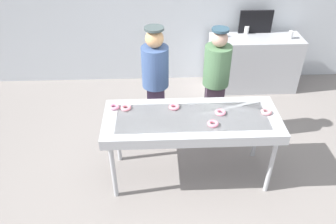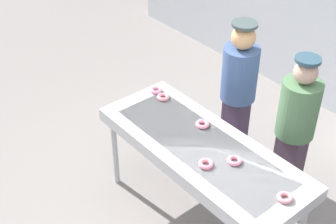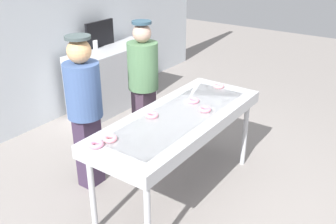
{
  "view_description": "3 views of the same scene",
  "coord_description": "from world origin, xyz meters",
  "px_view_note": "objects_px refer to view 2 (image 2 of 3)",
  "views": [
    {
      "loc": [
        -0.41,
        -3.07,
        3.2
      ],
      "look_at": [
        -0.28,
        -0.08,
        1.05
      ],
      "focal_mm": 36.05,
      "sensor_mm": 36.0,
      "label": 1
    },
    {
      "loc": [
        2.25,
        -2.25,
        3.55
      ],
      "look_at": [
        -0.34,
        -0.09,
        1.11
      ],
      "focal_mm": 51.2,
      "sensor_mm": 36.0,
      "label": 2
    },
    {
      "loc": [
        -2.74,
        -1.81,
        2.47
      ],
      "look_at": [
        -0.25,
        -0.04,
        1.05
      ],
      "focal_mm": 40.3,
      "sensor_mm": 36.0,
      "label": 3
    }
  ],
  "objects_px": {
    "strawberry_donut_2": "(156,90)",
    "strawberry_donut_0": "(234,161)",
    "fryer_conveyor": "(201,151)",
    "worker_baker": "(295,128)",
    "strawberry_donut_5": "(202,124)",
    "strawberry_donut_1": "(206,164)",
    "strawberry_donut_3": "(285,198)",
    "worker_assistant": "(238,86)",
    "strawberry_donut_4": "(163,97)"
  },
  "relations": [
    {
      "from": "strawberry_donut_1",
      "to": "worker_assistant",
      "type": "xyz_separation_m",
      "value": [
        -0.62,
        1.04,
        0.01
      ]
    },
    {
      "from": "strawberry_donut_4",
      "to": "strawberry_donut_1",
      "type": "bearing_deg",
      "value": -19.73
    },
    {
      "from": "strawberry_donut_1",
      "to": "strawberry_donut_5",
      "type": "height_order",
      "value": "same"
    },
    {
      "from": "strawberry_donut_1",
      "to": "strawberry_donut_4",
      "type": "xyz_separation_m",
      "value": [
        -0.98,
        0.35,
        0.0
      ]
    },
    {
      "from": "strawberry_donut_4",
      "to": "worker_baker",
      "type": "bearing_deg",
      "value": 26.14
    },
    {
      "from": "strawberry_donut_1",
      "to": "worker_baker",
      "type": "relative_size",
      "value": 0.07
    },
    {
      "from": "strawberry_donut_0",
      "to": "worker_baker",
      "type": "bearing_deg",
      "value": 85.46
    },
    {
      "from": "strawberry_donut_0",
      "to": "strawberry_donut_1",
      "type": "distance_m",
      "value": 0.24
    },
    {
      "from": "strawberry_donut_2",
      "to": "strawberry_donut_0",
      "type": "bearing_deg",
      "value": -7.63
    },
    {
      "from": "strawberry_donut_4",
      "to": "strawberry_donut_3",
      "type": "bearing_deg",
      "value": -5.39
    },
    {
      "from": "fryer_conveyor",
      "to": "worker_assistant",
      "type": "relative_size",
      "value": 1.23
    },
    {
      "from": "strawberry_donut_3",
      "to": "strawberry_donut_2",
      "type": "bearing_deg",
      "value": 174.26
    },
    {
      "from": "strawberry_donut_5",
      "to": "strawberry_donut_2",
      "type": "bearing_deg",
      "value": 177.47
    },
    {
      "from": "strawberry_donut_4",
      "to": "strawberry_donut_2",
      "type": "bearing_deg",
      "value": 170.24
    },
    {
      "from": "worker_baker",
      "to": "strawberry_donut_4",
      "type": "bearing_deg",
      "value": 37.75
    },
    {
      "from": "strawberry_donut_2",
      "to": "worker_baker",
      "type": "height_order",
      "value": "worker_baker"
    },
    {
      "from": "strawberry_donut_3",
      "to": "strawberry_donut_4",
      "type": "height_order",
      "value": "same"
    },
    {
      "from": "strawberry_donut_0",
      "to": "worker_assistant",
      "type": "relative_size",
      "value": 0.07
    },
    {
      "from": "fryer_conveyor",
      "to": "worker_baker",
      "type": "xyz_separation_m",
      "value": [
        0.39,
        0.76,
        0.1
      ]
    },
    {
      "from": "strawberry_donut_1",
      "to": "strawberry_donut_3",
      "type": "xyz_separation_m",
      "value": [
        0.65,
        0.2,
        0.0
      ]
    },
    {
      "from": "strawberry_donut_1",
      "to": "strawberry_donut_3",
      "type": "height_order",
      "value": "same"
    },
    {
      "from": "strawberry_donut_2",
      "to": "worker_baker",
      "type": "xyz_separation_m",
      "value": [
        1.29,
        0.54,
        0.01
      ]
    },
    {
      "from": "worker_assistant",
      "to": "strawberry_donut_1",
      "type": "bearing_deg",
      "value": 115.09
    },
    {
      "from": "strawberry_donut_3",
      "to": "worker_baker",
      "type": "height_order",
      "value": "worker_baker"
    },
    {
      "from": "strawberry_donut_1",
      "to": "worker_assistant",
      "type": "bearing_deg",
      "value": 120.94
    },
    {
      "from": "fryer_conveyor",
      "to": "strawberry_donut_3",
      "type": "distance_m",
      "value": 0.87
    },
    {
      "from": "strawberry_donut_0",
      "to": "worker_assistant",
      "type": "bearing_deg",
      "value": 131.8
    },
    {
      "from": "strawberry_donut_2",
      "to": "worker_baker",
      "type": "relative_size",
      "value": 0.07
    },
    {
      "from": "strawberry_donut_0",
      "to": "strawberry_donut_4",
      "type": "xyz_separation_m",
      "value": [
        -1.1,
        0.14,
        0.0
      ]
    },
    {
      "from": "strawberry_donut_5",
      "to": "strawberry_donut_3",
      "type": "bearing_deg",
      "value": -7.86
    },
    {
      "from": "strawberry_donut_0",
      "to": "strawberry_donut_5",
      "type": "bearing_deg",
      "value": 165.75
    },
    {
      "from": "fryer_conveyor",
      "to": "strawberry_donut_2",
      "type": "bearing_deg",
      "value": 166.46
    },
    {
      "from": "strawberry_donut_2",
      "to": "strawberry_donut_4",
      "type": "height_order",
      "value": "same"
    },
    {
      "from": "strawberry_donut_1",
      "to": "fryer_conveyor",
      "type": "bearing_deg",
      "value": 143.98
    },
    {
      "from": "strawberry_donut_3",
      "to": "strawberry_donut_0",
      "type": "bearing_deg",
      "value": 178.69
    },
    {
      "from": "worker_assistant",
      "to": "worker_baker",
      "type": "bearing_deg",
      "value": 165.55
    },
    {
      "from": "strawberry_donut_1",
      "to": "strawberry_donut_3",
      "type": "distance_m",
      "value": 0.68
    },
    {
      "from": "strawberry_donut_3",
      "to": "strawberry_donut_5",
      "type": "height_order",
      "value": "same"
    },
    {
      "from": "strawberry_donut_0",
      "to": "strawberry_donut_3",
      "type": "height_order",
      "value": "same"
    },
    {
      "from": "strawberry_donut_3",
      "to": "strawberry_donut_5",
      "type": "bearing_deg",
      "value": 172.14
    },
    {
      "from": "strawberry_donut_1",
      "to": "strawberry_donut_2",
      "type": "height_order",
      "value": "same"
    },
    {
      "from": "worker_baker",
      "to": "worker_assistant",
      "type": "bearing_deg",
      "value": 2.99
    },
    {
      "from": "worker_assistant",
      "to": "strawberry_donut_3",
      "type": "bearing_deg",
      "value": 140.73
    },
    {
      "from": "strawberry_donut_4",
      "to": "worker_baker",
      "type": "height_order",
      "value": "worker_baker"
    },
    {
      "from": "strawberry_donut_5",
      "to": "strawberry_donut_1",
      "type": "bearing_deg",
      "value": -39.92
    },
    {
      "from": "fryer_conveyor",
      "to": "worker_baker",
      "type": "relative_size",
      "value": 1.22
    },
    {
      "from": "strawberry_donut_5",
      "to": "worker_assistant",
      "type": "xyz_separation_m",
      "value": [
        -0.21,
        0.69,
        0.01
      ]
    },
    {
      "from": "strawberry_donut_1",
      "to": "worker_assistant",
      "type": "height_order",
      "value": "worker_assistant"
    },
    {
      "from": "strawberry_donut_1",
      "to": "strawberry_donut_2",
      "type": "distance_m",
      "value": 1.18
    },
    {
      "from": "strawberry_donut_0",
      "to": "strawberry_donut_4",
      "type": "relative_size",
      "value": 1.0
    }
  ]
}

